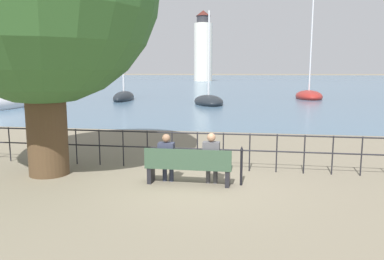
# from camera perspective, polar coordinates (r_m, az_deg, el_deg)

# --- Properties ---
(ground_plane) EXTENTS (1000.00, 1000.00, 0.00)m
(ground_plane) POSITION_cam_1_polar(r_m,az_deg,el_deg) (9.24, -0.50, -8.20)
(ground_plane) COLOR #7A705B
(harbor_water) EXTENTS (600.00, 300.00, 0.01)m
(harbor_water) POSITION_cam_1_polar(r_m,az_deg,el_deg) (166.78, 8.84, 7.82)
(harbor_water) COLOR slate
(harbor_water) RESTS_ON ground_plane
(park_bench) EXTENTS (2.10, 0.45, 0.90)m
(park_bench) POSITION_cam_1_polar(r_m,az_deg,el_deg) (9.05, -0.58, -5.63)
(park_bench) COLOR #334C38
(park_bench) RESTS_ON ground_plane
(seated_person_left) EXTENTS (0.38, 0.35, 1.22)m
(seated_person_left) POSITION_cam_1_polar(r_m,az_deg,el_deg) (9.19, -3.88, -3.98)
(seated_person_left) COLOR #2D3347
(seated_person_left) RESTS_ON ground_plane
(seated_person_right) EXTENTS (0.40, 0.35, 1.28)m
(seated_person_right) POSITION_cam_1_polar(r_m,az_deg,el_deg) (9.00, 2.96, -4.08)
(seated_person_right) COLOR #4C4C51
(seated_person_right) RESTS_ON ground_plane
(promenade_railing) EXTENTS (14.51, 0.04, 1.05)m
(promenade_railing) POSITION_cam_1_polar(r_m,az_deg,el_deg) (10.45, 0.83, -2.26)
(promenade_railing) COLOR black
(promenade_railing) RESTS_ON ground_plane
(closed_umbrella) EXTENTS (0.09, 0.09, 0.97)m
(closed_umbrella) POSITION_cam_1_polar(r_m,az_deg,el_deg) (9.07, 7.55, -5.06)
(closed_umbrella) COLOR black
(closed_umbrella) RESTS_ON ground_plane
(sailboat_0) EXTENTS (3.71, 5.84, 8.01)m
(sailboat_0) POSITION_cam_1_polar(r_m,az_deg,el_deg) (31.87, 2.54, 4.43)
(sailboat_0) COLOR black
(sailboat_0) RESTS_ON ground_plane
(sailboat_2) EXTENTS (2.87, 8.69, 9.13)m
(sailboat_2) POSITION_cam_1_polar(r_m,az_deg,el_deg) (31.18, -27.28, 3.56)
(sailboat_2) COLOR silver
(sailboat_2) RESTS_ON ground_plane
(sailboat_3) EXTENTS (2.38, 5.86, 9.32)m
(sailboat_3) POSITION_cam_1_polar(r_m,az_deg,el_deg) (36.71, -10.34, 4.97)
(sailboat_3) COLOR black
(sailboat_3) RESTS_ON ground_plane
(sailboat_4) EXTENTS (2.80, 5.17, 12.43)m
(sailboat_4) POSITION_cam_1_polar(r_m,az_deg,el_deg) (39.92, 17.37, 5.04)
(sailboat_4) COLOR maroon
(sailboat_4) RESTS_ON ground_plane
(harbor_lighthouse) EXTENTS (5.37, 5.37, 20.29)m
(harbor_lighthouse) POSITION_cam_1_polar(r_m,az_deg,el_deg) (112.12, 1.70, 12.29)
(harbor_lighthouse) COLOR silver
(harbor_lighthouse) RESTS_ON ground_plane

